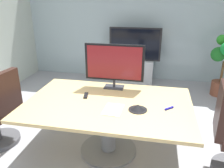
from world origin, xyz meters
TOP-DOWN VIEW (x-y plane):
  - ground_plane at (0.00, 0.00)m, footprint 7.72×7.72m
  - wall_back_glass_partition at (0.00, 3.36)m, footprint 5.36×0.10m
  - conference_table at (0.06, 0.26)m, footprint 2.07×1.34m
  - office_chair_left at (-1.43, 0.12)m, footprint 0.62×0.60m
  - tv_monitor at (0.05, 0.76)m, footprint 0.84×0.18m
  - wall_display_unit at (0.10, 3.00)m, footprint 1.20×0.36m
  - conference_phone at (0.45, 0.13)m, footprint 0.22×0.22m
  - remote_control at (-0.27, 0.38)m, footprint 0.08×0.18m
  - whiteboard_marker at (0.81, 0.22)m, footprint 0.11×0.10m
  - paper_notepad at (0.17, 0.07)m, footprint 0.22×0.31m

SIDE VIEW (x-z plane):
  - ground_plane at x=0.00m, z-range 0.00..0.00m
  - wall_display_unit at x=0.10m, z-range -0.21..1.10m
  - office_chair_left at x=-1.43m, z-range -0.09..1.00m
  - conference_table at x=0.06m, z-range 0.20..0.93m
  - paper_notepad at x=0.17m, z-range 0.73..0.74m
  - remote_control at x=-0.27m, z-range 0.73..0.75m
  - whiteboard_marker at x=0.81m, z-range 0.73..0.75m
  - conference_phone at x=0.45m, z-range 0.73..0.80m
  - tv_monitor at x=0.05m, z-range 0.77..1.41m
  - wall_back_glass_partition at x=0.00m, z-range 0.00..2.95m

